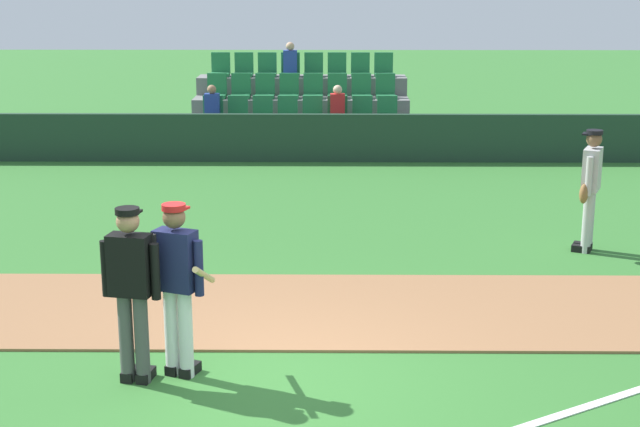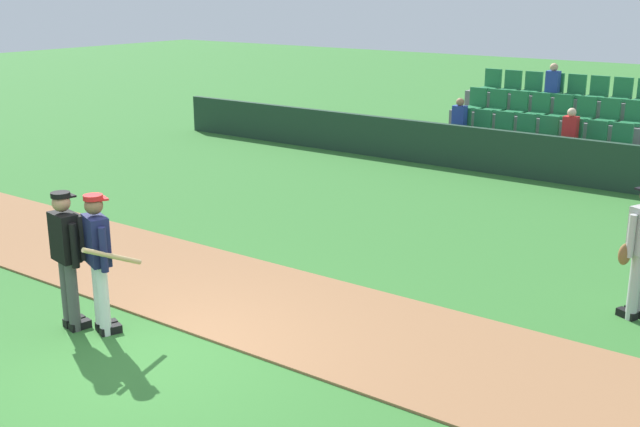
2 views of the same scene
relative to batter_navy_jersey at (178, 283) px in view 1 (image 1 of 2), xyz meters
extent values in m
plane|color=#33702D|center=(0.83, -0.20, -0.97)|extent=(80.00, 80.00, 0.00)
cube|color=#936642|center=(0.83, 1.85, -0.95)|extent=(28.00, 2.54, 0.03)
cube|color=white|center=(3.83, -0.70, -0.96)|extent=(10.27, 6.37, 0.01)
cube|color=#1E3828|center=(0.83, 10.84, -0.46)|extent=(20.00, 0.16, 1.01)
cube|color=slate|center=(0.83, 12.71, -0.82)|extent=(5.00, 2.95, 0.30)
cube|color=slate|center=(0.83, 11.86, -0.47)|extent=(4.90, 0.85, 0.40)
cube|color=#237542|center=(-1.10, 11.76, -0.22)|extent=(0.44, 0.40, 0.08)
cube|color=#237542|center=(-1.10, 11.98, 0.03)|extent=(0.44, 0.08, 0.50)
cube|color=#263F99|center=(-1.10, 11.81, 0.08)|extent=(0.32, 0.22, 0.52)
sphere|color=#9E7051|center=(-1.10, 11.81, 0.43)|extent=(0.20, 0.20, 0.20)
cube|color=#237542|center=(-0.55, 11.76, -0.22)|extent=(0.44, 0.40, 0.08)
cube|color=#237542|center=(-0.55, 11.98, 0.03)|extent=(0.44, 0.08, 0.50)
cube|color=#237542|center=(0.00, 11.76, -0.22)|extent=(0.44, 0.40, 0.08)
cube|color=#237542|center=(0.00, 11.98, 0.03)|extent=(0.44, 0.08, 0.50)
cube|color=#237542|center=(0.55, 11.76, -0.22)|extent=(0.44, 0.40, 0.08)
cube|color=#237542|center=(0.55, 11.98, 0.03)|extent=(0.44, 0.08, 0.50)
cube|color=#237542|center=(1.10, 11.76, -0.22)|extent=(0.44, 0.40, 0.08)
cube|color=#237542|center=(1.10, 11.98, 0.03)|extent=(0.44, 0.08, 0.50)
cube|color=#237542|center=(1.65, 11.76, -0.22)|extent=(0.44, 0.40, 0.08)
cube|color=#237542|center=(1.65, 11.98, 0.03)|extent=(0.44, 0.08, 0.50)
cube|color=red|center=(1.65, 11.81, 0.08)|extent=(0.32, 0.22, 0.52)
sphere|color=beige|center=(1.65, 11.81, 0.43)|extent=(0.20, 0.20, 0.20)
cube|color=#237542|center=(2.20, 11.76, -0.22)|extent=(0.44, 0.40, 0.08)
cube|color=#237542|center=(2.20, 11.98, 0.03)|extent=(0.44, 0.08, 0.50)
cube|color=#237542|center=(2.75, 11.76, -0.22)|extent=(0.44, 0.40, 0.08)
cube|color=#237542|center=(2.75, 11.98, 0.03)|extent=(0.44, 0.08, 0.50)
cube|color=slate|center=(0.83, 12.71, -0.07)|extent=(4.90, 0.85, 0.40)
cube|color=#237542|center=(-1.10, 12.61, 0.18)|extent=(0.44, 0.40, 0.08)
cube|color=#237542|center=(-1.10, 12.83, 0.43)|extent=(0.44, 0.08, 0.50)
cube|color=#237542|center=(-0.55, 12.61, 0.18)|extent=(0.44, 0.40, 0.08)
cube|color=#237542|center=(-0.55, 12.83, 0.43)|extent=(0.44, 0.08, 0.50)
cube|color=#237542|center=(0.00, 12.61, 0.18)|extent=(0.44, 0.40, 0.08)
cube|color=#237542|center=(0.00, 12.83, 0.43)|extent=(0.44, 0.08, 0.50)
cube|color=#237542|center=(0.55, 12.61, 0.18)|extent=(0.44, 0.40, 0.08)
cube|color=#237542|center=(0.55, 12.83, 0.43)|extent=(0.44, 0.08, 0.50)
cube|color=#237542|center=(1.10, 12.61, 0.18)|extent=(0.44, 0.40, 0.08)
cube|color=#237542|center=(1.10, 12.83, 0.43)|extent=(0.44, 0.08, 0.50)
cube|color=#237542|center=(1.65, 12.61, 0.18)|extent=(0.44, 0.40, 0.08)
cube|color=#237542|center=(1.65, 12.83, 0.43)|extent=(0.44, 0.08, 0.50)
cube|color=#237542|center=(2.20, 12.61, 0.18)|extent=(0.44, 0.40, 0.08)
cube|color=#237542|center=(2.20, 12.83, 0.43)|extent=(0.44, 0.08, 0.50)
cube|color=#237542|center=(2.75, 12.61, 0.18)|extent=(0.44, 0.40, 0.08)
cube|color=#237542|center=(2.75, 12.83, 0.43)|extent=(0.44, 0.08, 0.50)
cube|color=slate|center=(0.83, 13.56, 0.33)|extent=(4.90, 0.85, 0.40)
cube|color=#237542|center=(-1.10, 13.46, 0.58)|extent=(0.44, 0.40, 0.08)
cube|color=#237542|center=(-1.10, 13.68, 0.83)|extent=(0.44, 0.08, 0.50)
cube|color=#237542|center=(-0.55, 13.46, 0.58)|extent=(0.44, 0.40, 0.08)
cube|color=#237542|center=(-0.55, 13.68, 0.83)|extent=(0.44, 0.08, 0.50)
cube|color=#237542|center=(0.00, 13.46, 0.58)|extent=(0.44, 0.40, 0.08)
cube|color=#237542|center=(0.00, 13.68, 0.83)|extent=(0.44, 0.08, 0.50)
cube|color=#237542|center=(0.55, 13.46, 0.58)|extent=(0.44, 0.40, 0.08)
cube|color=#237542|center=(0.55, 13.68, 0.83)|extent=(0.44, 0.08, 0.50)
cube|color=#263F99|center=(0.55, 13.51, 0.88)|extent=(0.32, 0.22, 0.52)
sphere|color=tan|center=(0.55, 13.51, 1.23)|extent=(0.20, 0.20, 0.20)
cube|color=#237542|center=(1.10, 13.46, 0.58)|extent=(0.44, 0.40, 0.08)
cube|color=#237542|center=(1.10, 13.68, 0.83)|extent=(0.44, 0.08, 0.50)
cube|color=#237542|center=(1.65, 13.46, 0.58)|extent=(0.44, 0.40, 0.08)
cube|color=#237542|center=(1.65, 13.68, 0.83)|extent=(0.44, 0.08, 0.50)
cube|color=#237542|center=(2.20, 13.46, 0.58)|extent=(0.44, 0.40, 0.08)
cube|color=#237542|center=(2.20, 13.68, 0.83)|extent=(0.44, 0.08, 0.50)
cube|color=#237542|center=(2.75, 13.46, 0.58)|extent=(0.44, 0.40, 0.08)
cube|color=#237542|center=(2.75, 13.68, 0.83)|extent=(0.44, 0.08, 0.50)
cylinder|color=white|center=(-0.08, 0.03, -0.52)|extent=(0.14, 0.14, 0.90)
cylinder|color=white|center=(0.07, -0.03, -0.52)|extent=(0.14, 0.14, 0.90)
cube|color=black|center=(-0.06, 0.08, -0.92)|extent=(0.21, 0.29, 0.10)
cube|color=black|center=(0.09, 0.02, -0.92)|extent=(0.21, 0.29, 0.10)
cube|color=#191E47|center=(-0.01, 0.00, 0.23)|extent=(0.45, 0.35, 0.60)
cylinder|color=#191E47|center=(-0.24, 0.09, 0.18)|extent=(0.09, 0.09, 0.55)
cylinder|color=#191E47|center=(0.23, -0.09, 0.18)|extent=(0.09, 0.09, 0.55)
sphere|color=brown|center=(-0.01, 0.00, 0.66)|extent=(0.22, 0.22, 0.22)
cylinder|color=#B21919|center=(-0.01, 0.00, 0.76)|extent=(0.23, 0.23, 0.06)
cube|color=#B21919|center=(0.03, 0.09, 0.73)|extent=(0.21, 0.18, 0.02)
cylinder|color=tan|center=(0.26, 0.00, 0.08)|extent=(0.12, 0.80, 0.41)
cylinder|color=#4C4C4C|center=(-0.50, -0.14, -0.52)|extent=(0.14, 0.14, 0.90)
cylinder|color=#4C4C4C|center=(-0.34, -0.17, -0.52)|extent=(0.14, 0.14, 0.90)
cube|color=black|center=(-0.49, -0.08, -0.92)|extent=(0.17, 0.28, 0.10)
cube|color=black|center=(-0.33, -0.11, -0.92)|extent=(0.17, 0.28, 0.10)
cube|color=black|center=(-0.42, -0.16, 0.23)|extent=(0.43, 0.29, 0.60)
cylinder|color=black|center=(-0.66, -0.11, 0.18)|extent=(0.09, 0.09, 0.55)
cylinder|color=black|center=(-0.17, -0.20, 0.18)|extent=(0.09, 0.09, 0.55)
sphere|color=#9E7051|center=(-0.42, -0.16, 0.66)|extent=(0.22, 0.22, 0.22)
cylinder|color=black|center=(-0.42, -0.16, 0.76)|extent=(0.23, 0.23, 0.06)
cube|color=black|center=(-0.40, -0.06, 0.73)|extent=(0.20, 0.15, 0.02)
cube|color=black|center=(-0.39, -0.03, 0.23)|extent=(0.45, 0.16, 0.56)
cylinder|color=#B2B2B2|center=(5.14, 4.25, -0.52)|extent=(0.14, 0.14, 0.90)
cylinder|color=#B2B2B2|center=(5.20, 4.40, -0.52)|extent=(0.14, 0.14, 0.90)
cube|color=black|center=(5.09, 4.28, -0.92)|extent=(0.29, 0.21, 0.10)
cube|color=black|center=(5.15, 4.42, -0.92)|extent=(0.29, 0.21, 0.10)
cube|color=#B2B2B2|center=(5.17, 4.32, 0.23)|extent=(0.36, 0.45, 0.60)
cylinder|color=#B2B2B2|center=(5.07, 4.10, 0.18)|extent=(0.09, 0.09, 0.55)
cylinder|color=#B2B2B2|center=(5.27, 4.55, 0.18)|extent=(0.09, 0.09, 0.55)
sphere|color=brown|center=(5.17, 4.32, 0.66)|extent=(0.22, 0.22, 0.22)
cylinder|color=black|center=(5.17, 4.32, 0.76)|extent=(0.23, 0.23, 0.06)
cube|color=black|center=(5.08, 4.36, 0.73)|extent=(0.18, 0.21, 0.02)
ellipsoid|color=brown|center=(5.02, 4.10, -0.07)|extent=(0.19, 0.23, 0.28)
camera|label=1|loc=(1.47, -8.62, 2.94)|focal=52.61mm
camera|label=2|loc=(7.40, -5.61, 3.15)|focal=44.03mm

